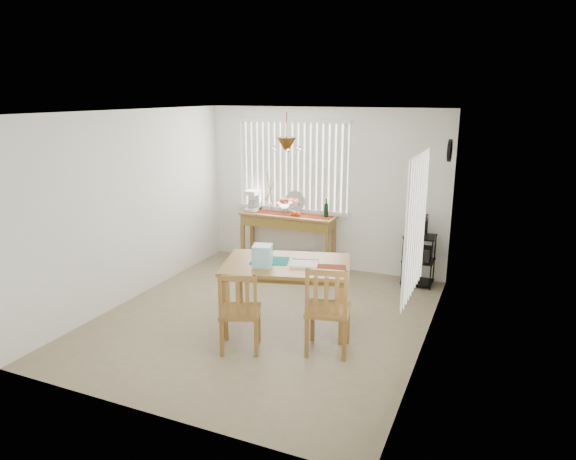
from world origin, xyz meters
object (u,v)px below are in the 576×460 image
at_px(sideboard, 288,227).
at_px(chair_right, 328,310).
at_px(dining_table, 287,270).
at_px(cart_items, 421,226).
at_px(wire_cart, 419,255).
at_px(chair_left, 240,312).

relative_size(sideboard, chair_right, 1.54).
bearing_deg(chair_right, dining_table, 145.83).
xyz_separation_m(cart_items, dining_table, (-1.26, -2.06, -0.20)).
xyz_separation_m(sideboard, chair_right, (1.57, -2.54, -0.16)).
relative_size(wire_cart, chair_right, 0.75).
distance_m(dining_table, chair_right, 0.87).
height_order(sideboard, chair_left, chair_left).
height_order(wire_cart, dining_table, dining_table).
bearing_deg(wire_cart, cart_items, 90.00).
xyz_separation_m(sideboard, chair_left, (0.66, -2.88, -0.21)).
xyz_separation_m(dining_table, chair_right, (0.69, -0.47, -0.21)).
bearing_deg(chair_left, chair_right, 20.53).
height_order(wire_cart, chair_left, chair_left).
xyz_separation_m(dining_table, chair_left, (-0.21, -0.81, -0.25)).
relative_size(wire_cart, dining_table, 0.45).
distance_m(wire_cart, dining_table, 2.42).
bearing_deg(dining_table, sideboard, 112.90).
height_order(sideboard, chair_right, chair_right).
bearing_deg(dining_table, chair_right, -34.17).
bearing_deg(chair_right, chair_left, -159.47).
height_order(cart_items, chair_left, cart_items).
distance_m(sideboard, chair_right, 2.99).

